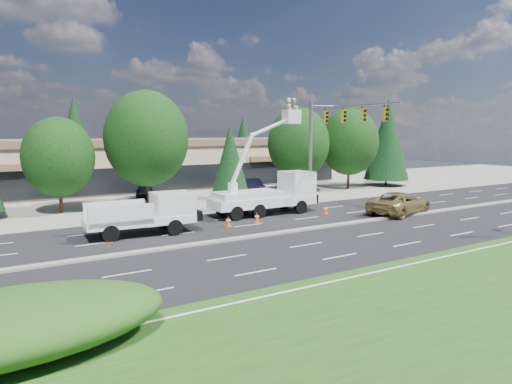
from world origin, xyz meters
TOP-DOWN VIEW (x-y plane):
  - ground at (0.00, 0.00)m, footprint 140.00×140.00m
  - concrete_apron at (0.00, 20.00)m, footprint 140.00×22.00m
  - grass_verge at (0.00, -13.00)m, footprint 140.00×10.00m
  - road_median at (0.00, 0.00)m, footprint 120.00×0.55m
  - strip_mall at (0.00, 29.97)m, footprint 50.40×15.40m
  - tree_front_c at (-10.00, 15.00)m, footprint 5.38×5.38m
  - tree_front_d at (-3.00, 15.00)m, footprint 7.07×7.07m
  - tree_front_e at (5.00, 15.00)m, footprint 3.57×3.57m
  - tree_front_f at (13.00, 15.00)m, footprint 6.36×6.36m
  - tree_front_g at (20.00, 15.00)m, footprint 6.44×6.44m
  - tree_front_h at (26.00, 15.00)m, footprint 5.19×5.19m
  - tree_back_b at (-4.00, 42.00)m, footprint 5.60×5.60m
  - tree_back_c at (10.00, 42.00)m, footprint 4.82×4.82m
  - tree_back_d at (22.00, 42.00)m, footprint 4.61×4.61m
  - grass_berm at (-14.99, -9.00)m, footprint 9.00×4.40m
  - signal_mast at (10.03, 7.04)m, footprint 2.76×10.16m
  - utility_pickup at (-6.61, 4.17)m, footprint 6.65×2.92m
  - bucket_truck at (3.91, 6.18)m, footprint 8.40×2.85m
  - traffic_cone_a at (-9.23, 3.27)m, footprint 0.40×0.40m
  - traffic_cone_b at (-1.31, 3.57)m, footprint 0.40×0.40m
  - traffic_cone_c at (1.06, 3.78)m, footprint 0.40×0.40m
  - traffic_cone_d at (7.33, 3.85)m, footprint 0.40×0.40m
  - minivan at (12.29, 0.94)m, footprint 6.60×4.16m
  - parked_car_west at (-2.08, 18.91)m, footprint 2.82×4.38m
  - parked_car_east at (7.91, 16.00)m, footprint 2.78×5.30m

SIDE VIEW (x-z plane):
  - ground at x=0.00m, z-range 0.00..0.00m
  - concrete_apron at x=0.00m, z-range 0.00..0.01m
  - grass_verge at x=0.00m, z-range 0.00..0.01m
  - road_median at x=0.00m, z-range 0.00..0.12m
  - traffic_cone_a at x=-9.23m, z-range -0.01..0.69m
  - traffic_cone_b at x=-1.31m, z-range -0.01..0.69m
  - traffic_cone_c at x=1.06m, z-range -0.01..0.69m
  - traffic_cone_d at x=7.33m, z-range -0.01..0.69m
  - grass_berm at x=-14.99m, z-range -0.46..1.39m
  - parked_car_west at x=-2.08m, z-range 0.00..1.39m
  - parked_car_east at x=7.91m, z-range 0.00..1.66m
  - minivan at x=12.29m, z-range 0.00..1.70m
  - utility_pickup at x=-6.61m, z-range -0.22..2.27m
  - bucket_truck at x=3.91m, z-range -2.52..6.38m
  - strip_mall at x=0.00m, z-range 0.08..5.58m
  - tree_front_e at x=5.00m, z-range 0.26..7.29m
  - tree_front_c at x=-10.00m, z-range 0.64..8.09m
  - tree_back_d at x=22.00m, z-range 0.33..9.42m
  - tree_back_c at x=10.00m, z-range 0.35..9.86m
  - tree_front_f at x=13.00m, z-range 0.75..9.58m
  - tree_front_g at x=20.00m, z-range 0.76..9.70m
  - tree_front_h at x=26.00m, z-range 0.37..10.61m
  - tree_front_d at x=-3.00m, z-range 0.84..10.65m
  - tree_back_b at x=-4.00m, z-range 0.40..11.44m
  - signal_mast at x=10.03m, z-range 1.56..10.56m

